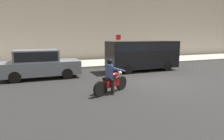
{
  "coord_description": "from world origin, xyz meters",
  "views": [
    {
      "loc": [
        -6.25,
        -9.06,
        2.52
      ],
      "look_at": [
        -2.8,
        -0.45,
        0.9
      ],
      "focal_mm": 31.26,
      "sensor_mm": 36.0,
      "label": 1
    }
  ],
  "objects_px": {
    "parked_sedan_slate_gray": "(40,64)",
    "parked_van_black": "(142,53)",
    "motorcycle_with_rider_denim_blue": "(111,79)",
    "pedestrian_bystander": "(129,51)",
    "street_sign_post": "(118,46)"
  },
  "relations": [
    {
      "from": "parked_sedan_slate_gray",
      "to": "street_sign_post",
      "type": "height_order",
      "value": "street_sign_post"
    },
    {
      "from": "parked_sedan_slate_gray",
      "to": "pedestrian_bystander",
      "type": "distance_m",
      "value": 9.65
    },
    {
      "from": "parked_van_black",
      "to": "parked_sedan_slate_gray",
      "type": "bearing_deg",
      "value": -179.24
    },
    {
      "from": "pedestrian_bystander",
      "to": "parked_sedan_slate_gray",
      "type": "bearing_deg",
      "value": -150.62
    },
    {
      "from": "motorcycle_with_rider_denim_blue",
      "to": "parked_van_black",
      "type": "relative_size",
      "value": 0.37
    },
    {
      "from": "parked_van_black",
      "to": "parked_sedan_slate_gray",
      "type": "distance_m",
      "value": 7.11
    },
    {
      "from": "parked_van_black",
      "to": "pedestrian_bystander",
      "type": "xyz_separation_m",
      "value": [
        1.3,
        4.64,
        -0.17
      ]
    },
    {
      "from": "parked_van_black",
      "to": "street_sign_post",
      "type": "xyz_separation_m",
      "value": [
        -0.41,
        3.48,
        0.41
      ]
    },
    {
      "from": "parked_van_black",
      "to": "street_sign_post",
      "type": "height_order",
      "value": "street_sign_post"
    },
    {
      "from": "parked_van_black",
      "to": "motorcycle_with_rider_denim_blue",
      "type": "bearing_deg",
      "value": -133.21
    },
    {
      "from": "motorcycle_with_rider_denim_blue",
      "to": "pedestrian_bystander",
      "type": "xyz_separation_m",
      "value": [
        5.57,
        9.18,
        0.46
      ]
    },
    {
      "from": "motorcycle_with_rider_denim_blue",
      "to": "parked_sedan_slate_gray",
      "type": "height_order",
      "value": "parked_sedan_slate_gray"
    },
    {
      "from": "motorcycle_with_rider_denim_blue",
      "to": "parked_sedan_slate_gray",
      "type": "bearing_deg",
      "value": 122.44
    },
    {
      "from": "parked_sedan_slate_gray",
      "to": "parked_van_black",
      "type": "bearing_deg",
      "value": 0.76
    },
    {
      "from": "motorcycle_with_rider_denim_blue",
      "to": "street_sign_post",
      "type": "bearing_deg",
      "value": 64.31
    }
  ]
}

